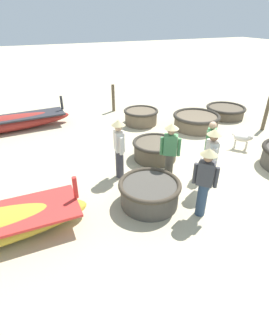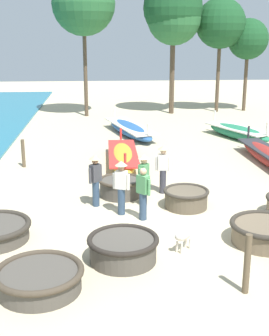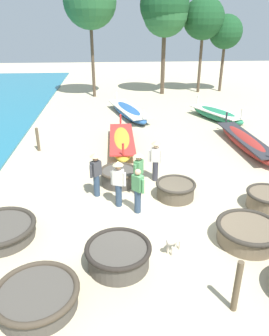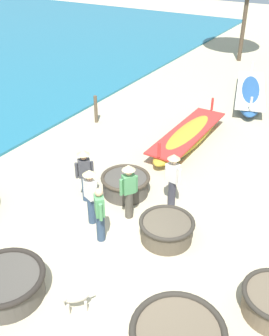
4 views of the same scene
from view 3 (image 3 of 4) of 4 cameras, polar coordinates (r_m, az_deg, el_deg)
name	(u,v)px [view 3 (image 3 of 4)]	position (r m, az deg, el deg)	size (l,w,h in m)	color
ground_plane	(158,214)	(10.93, 4.15, -7.95)	(80.00, 80.00, 0.00)	#C6B793
coracle_nearest	(267,199)	(11.95, 22.09, -5.04)	(1.42, 1.42, 0.60)	brown
coracle_weathered	(119,176)	(12.64, -2.77, -1.39)	(1.48, 1.48, 0.61)	#4C473F
coracle_front_left	(176,189)	(11.78, 7.16, -3.71)	(1.43, 1.43, 0.59)	brown
coracle_far_left	(1,230)	(10.43, -22.24, -10.01)	(2.03, 2.03, 0.49)	#4C473F
coracle_beside_post	(118,255)	(8.73, -2.84, -14.84)	(1.73, 1.73, 0.62)	#4C473F
coracle_far_right	(37,297)	(8.08, -16.64, -20.66)	(1.92, 1.92, 0.51)	#4C473F
coracle_upturned	(248,232)	(10.05, 19.16, -10.54)	(1.84, 1.84, 0.58)	brown
long_boat_green_hull	(129,111)	(21.68, -1.05, 9.86)	(2.71, 5.78, 1.07)	#285693
long_boat_white_hull	(245,142)	(17.06, 18.73, 4.37)	(1.29, 5.73, 1.11)	maroon
long_boat_ochre_hull	(217,114)	(21.47, 14.19, 9.04)	(2.94, 4.43, 1.16)	#237551
long_boat_blue_hull	(122,141)	(16.28, -2.23, 4.69)	(1.20, 4.96, 1.04)	gold
fisherman_hauling	(139,171)	(11.57, 0.71, -0.51)	(0.37, 0.45, 1.67)	#4C473D
fisherman_by_coracle	(118,181)	(10.89, -2.83, -2.23)	(0.50, 0.36, 1.67)	#2D425B
fisherman_standing_right	(156,158)	(12.66, 3.70, 1.76)	(0.53, 0.36, 1.67)	#383842
fisherman_crouching	(96,172)	(11.59, -6.74, -0.64)	(0.41, 0.39, 1.67)	#2D425B
fisherman_standing_left	(138,190)	(10.58, 0.57, -3.83)	(0.39, 0.41, 1.57)	#2D425B
dog	(174,241)	(9.18, 6.82, -12.49)	(0.53, 0.52, 0.55)	beige
mooring_post_mid_beach	(38,139)	(16.39, -16.50, 4.79)	(0.14, 0.14, 1.15)	brown
mooring_post_shoreline	(237,287)	(7.76, 17.42, -19.09)	(0.14, 0.14, 1.33)	brown
tree_rightmost	(165,14)	(27.82, 5.39, 25.14)	(3.45, 3.45, 7.86)	#4C3D2D
tree_center	(204,19)	(28.99, 11.95, 24.10)	(3.26, 3.26, 7.44)	#4C3D2D
tree_tall_back	(90,2)	(26.93, -7.80, 26.78)	(3.90, 3.90, 8.89)	#4C3D2D
tree_right_mid	(165,5)	(27.85, 5.25, 26.36)	(3.78, 3.78, 8.61)	#4C3D2D
tree_left_mid	(226,32)	(29.85, 15.59, 21.83)	(2.70, 2.70, 6.16)	#4C3D2D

